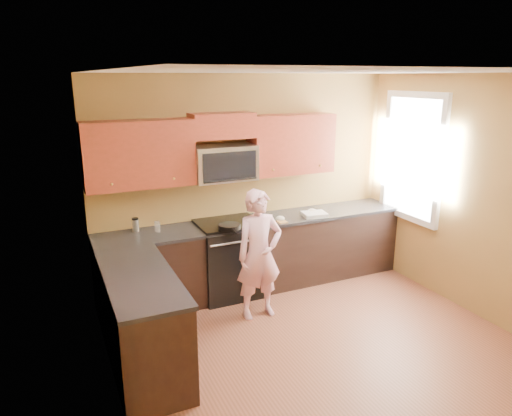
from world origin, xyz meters
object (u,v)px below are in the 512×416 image
butter_tub (255,226)px  microwave (224,180)px  frying_pan (230,229)px  stove (229,258)px  woman (259,255)px  travel_mug (136,231)px

butter_tub → microwave: bearing=130.5°
frying_pan → butter_tub: size_ratio=3.56×
stove → woman: woman is taller
butter_tub → travel_mug: bearing=164.1°
woman → frying_pan: bearing=115.5°
stove → frying_pan: 0.55m
frying_pan → butter_tub: (0.35, 0.07, -0.03)m
stove → woman: bearing=-80.6°
frying_pan → microwave: bearing=83.6°
woman → frying_pan: (-0.19, 0.41, 0.21)m
travel_mug → frying_pan: bearing=-24.3°
microwave → butter_tub: 0.67m
stove → woman: (0.11, -0.66, 0.27)m
stove → frying_pan: (-0.08, -0.26, 0.47)m
stove → butter_tub: bearing=-35.2°
stove → travel_mug: (-1.08, 0.19, 0.45)m
woman → travel_mug: woman is taller
frying_pan → travel_mug: travel_mug is taller
woman → frying_pan: woman is taller
frying_pan → woman: bearing=-58.3°
butter_tub → travel_mug: (-1.35, 0.38, 0.00)m
stove → frying_pan: bearing=-108.3°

